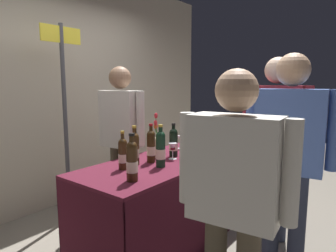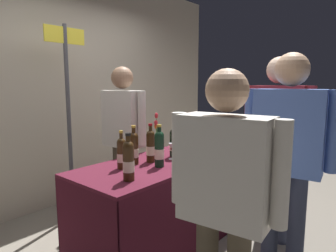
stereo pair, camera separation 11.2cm
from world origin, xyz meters
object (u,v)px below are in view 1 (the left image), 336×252
Objects in this scene: booth_signpost at (65,105)px; tasting_table at (168,185)px; display_bottle_0 at (135,148)px; vendor_presenter at (121,131)px; wine_glass_mid at (173,147)px; flower_vase at (157,145)px; featured_wine_bottle at (123,153)px; taster_foreground_right at (289,147)px; wine_glass_near_vendor at (181,139)px.

tasting_table is at bearing -76.31° from booth_signpost.
tasting_table is 5.44× the size of display_bottle_0.
display_bottle_0 is 0.65m from vendor_presenter.
wine_glass_mid is 0.07× the size of booth_signpost.
vendor_presenter reaches higher than tasting_table.
wine_glass_mid is 0.09× the size of vendor_presenter.
featured_wine_bottle is at bearing -173.85° from flower_vase.
wine_glass_mid is at bearing -4.82° from vendor_presenter.
booth_signpost is at bearing 2.39° from taster_foreground_right.
wine_glass_near_vendor is at bearing -22.22° from taster_foreground_right.
booth_signpost reaches higher than featured_wine_bottle.
display_bottle_0 is 0.20× the size of taster_foreground_right.
booth_signpost reaches higher than wine_glass_near_vendor.
flower_vase reaches higher than wine_glass_mid.
wine_glass_mid is 0.17m from flower_vase.
tasting_table is at bearing -7.21° from vendor_presenter.
wine_glass_near_vendor is 0.07× the size of booth_signpost.
display_bottle_0 is at bearing 13.45° from taster_foreground_right.
vendor_presenter is 0.98× the size of taster_foreground_right.
featured_wine_bottle is at bearing -100.12° from booth_signpost.
wine_glass_mid is 1.26m from booth_signpost.
taster_foreground_right is (0.13, -1.00, 0.47)m from tasting_table.
vendor_presenter is (0.04, 0.65, 0.44)m from tasting_table.
wine_glass_near_vendor is 1.20m from taster_foreground_right.
wine_glass_near_vendor is at bearing 4.60° from featured_wine_bottle.
display_bottle_0 is 0.32m from flower_vase.
taster_foreground_right is at bearing -103.80° from wine_glass_near_vendor.
wine_glass_mid is (0.49, -0.12, -0.02)m from featured_wine_bottle.
taster_foreground_right is (0.13, -1.14, 0.11)m from flower_vase.
wine_glass_mid is (-0.39, -0.19, 0.01)m from wine_glass_near_vendor.
booth_signpost is (-0.32, 0.50, 0.26)m from vendor_presenter.
featured_wine_bottle is 1.12m from booth_signpost.
taster_foreground_right reaches higher than display_bottle_0.
featured_wine_bottle is 1.24m from taster_foreground_right.
taster_foreground_right is (0.60, -1.08, 0.09)m from featured_wine_bottle.
display_bottle_0 is at bearing 8.08° from featured_wine_bottle.
wine_glass_near_vendor is (0.88, 0.07, -0.03)m from featured_wine_bottle.
display_bottle_0 is at bearing -174.79° from flower_vase.
wine_glass_near_vendor is at bearing 3.85° from display_bottle_0.
booth_signpost is (-0.31, 1.18, 0.34)m from wine_glass_mid.
wine_glass_near_vendor is 0.08× the size of taster_foreground_right.
display_bottle_0 is 0.16× the size of booth_signpost.
display_bottle_0 is 0.80× the size of flower_vase.
wine_glass_mid is 0.98m from taster_foreground_right.
display_bottle_0 reaches higher than wine_glass_mid.
featured_wine_bottle is 2.10× the size of wine_glass_mid.
display_bottle_0 is at bearing 160.87° from tasting_table.
wine_glass_mid is at bearing -82.92° from flower_vase.
display_bottle_0 is 2.24× the size of wine_glass_mid.
tasting_table is 12.98× the size of wine_glass_near_vendor.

